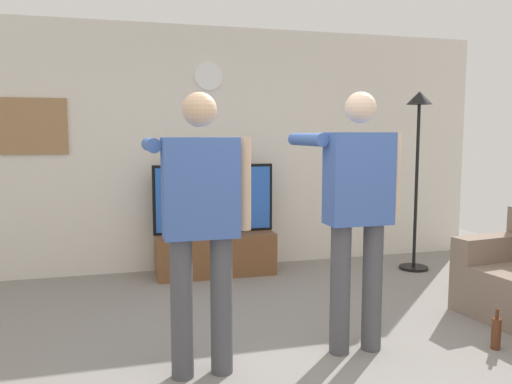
# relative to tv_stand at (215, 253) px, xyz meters

# --- Properties ---
(ground_plane) EXTENTS (8.40, 8.40, 0.00)m
(ground_plane) POSITION_rel_tv_stand_xyz_m (0.11, -2.60, -0.23)
(ground_plane) COLOR gray
(back_wall) EXTENTS (6.40, 0.10, 2.70)m
(back_wall) POSITION_rel_tv_stand_xyz_m (0.11, 0.35, 1.12)
(back_wall) COLOR silver
(back_wall) RESTS_ON ground_plane
(tv_stand) EXTENTS (1.27, 0.52, 0.45)m
(tv_stand) POSITION_rel_tv_stand_xyz_m (0.00, 0.00, 0.00)
(tv_stand) COLOR brown
(tv_stand) RESTS_ON ground_plane
(television) EXTENTS (1.31, 0.07, 0.74)m
(television) POSITION_rel_tv_stand_xyz_m (0.00, 0.05, 0.60)
(television) COLOR black
(television) RESTS_ON tv_stand
(wall_clock) EXTENTS (0.31, 0.03, 0.31)m
(wall_clock) POSITION_rel_tv_stand_xyz_m (0.00, 0.29, 1.93)
(wall_clock) COLOR white
(framed_picture) EXTENTS (0.66, 0.04, 0.57)m
(framed_picture) POSITION_rel_tv_stand_xyz_m (-1.82, 0.30, 1.37)
(framed_picture) COLOR #997047
(floor_lamp) EXTENTS (0.32, 0.32, 1.98)m
(floor_lamp) POSITION_rel_tv_stand_xyz_m (2.21, -0.40, 1.19)
(floor_lamp) COLOR black
(floor_lamp) RESTS_ON ground_plane
(person_standing_nearer_lamp) EXTENTS (0.64, 0.78, 1.77)m
(person_standing_nearer_lamp) POSITION_rel_tv_stand_xyz_m (-0.52, -2.30, 0.79)
(person_standing_nearer_lamp) COLOR #4C4C51
(person_standing_nearer_lamp) RESTS_ON ground_plane
(person_standing_nearer_couch) EXTENTS (0.62, 0.78, 1.80)m
(person_standing_nearer_couch) POSITION_rel_tv_stand_xyz_m (0.57, -2.23, 0.81)
(person_standing_nearer_couch) COLOR #4C4C51
(person_standing_nearer_couch) RESTS_ON ground_plane
(beverage_bottle) EXTENTS (0.07, 0.07, 0.29)m
(beverage_bottle) POSITION_rel_tv_stand_xyz_m (1.55, -2.48, -0.11)
(beverage_bottle) COLOR #592D19
(beverage_bottle) RESTS_ON ground_plane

